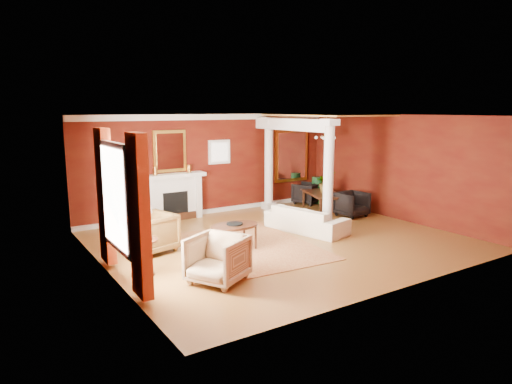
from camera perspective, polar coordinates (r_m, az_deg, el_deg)
ground at (r=10.80m, az=3.11°, el=-6.05°), size 8.00×8.00×0.00m
room_shell at (r=10.42m, az=3.22°, el=4.66°), size 8.04×7.04×2.92m
fireplace at (r=12.87m, az=-10.31°, el=-0.58°), size 1.85×0.42×1.29m
overmantel_mirror at (r=12.83m, az=-10.73°, el=5.03°), size 0.95×0.07×1.15m
flank_window_left at (r=12.35m, az=-17.41°, el=4.08°), size 0.70×0.07×0.70m
flank_window_right at (r=13.50m, az=-4.61°, el=5.01°), size 0.70×0.07×0.70m
left_window at (r=8.25m, az=-16.68°, el=-1.44°), size 0.21×2.55×2.60m
column_front at (r=11.78m, az=9.05°, el=2.31°), size 0.36×0.36×2.80m
column_back at (r=13.89m, az=1.62°, el=3.64°), size 0.36×0.36×2.80m
header_beam at (r=12.91m, az=4.43°, el=8.42°), size 0.30×3.20×0.32m
amber_ceiling at (r=13.52m, az=8.78°, el=9.48°), size 2.30×3.40×0.04m
dining_mirror at (r=14.94m, az=4.45°, el=4.56°), size 1.30×0.07×1.70m
chandelier at (r=13.61m, az=8.72°, el=6.86°), size 0.60×0.62×0.75m
crown_trim at (r=13.32m, az=-5.62°, el=9.32°), size 8.00×0.08×0.16m
base_trim at (r=13.65m, az=-5.42°, el=-2.34°), size 8.00×0.08×0.12m
rug at (r=10.32m, az=-0.98°, el=-6.80°), size 2.91×3.74×0.01m
sofa at (r=11.55m, az=6.31°, el=-2.89°), size 1.11×2.22×0.83m
armchair_leopard at (r=10.07m, az=-13.05°, el=-4.77°), size 1.05×1.09×0.93m
armchair_stripe at (r=8.17m, az=-4.84°, el=-8.09°), size 1.19×1.21×0.94m
coffee_table at (r=10.00m, az=-2.68°, el=-4.36°), size 1.11×1.11×0.56m
coffee_book at (r=9.98m, az=-3.18°, el=-3.52°), size 0.15×0.06×0.20m
side_table at (r=8.58m, az=-14.24°, el=-3.81°), size 0.59×0.59×1.48m
dining_table at (r=13.86m, az=8.54°, el=-0.57°), size 1.06×1.71×0.90m
dining_chair_near at (r=13.35m, az=11.92°, el=-1.35°), size 0.81×0.77×0.78m
dining_chair_far at (r=14.91m, az=6.30°, el=-0.03°), size 0.95×0.93×0.76m
green_urn at (r=15.02m, az=7.59°, el=-0.09°), size 0.37×0.37×0.89m
potted_plant at (r=13.79m, az=8.70°, el=2.30°), size 0.71×0.75×0.49m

